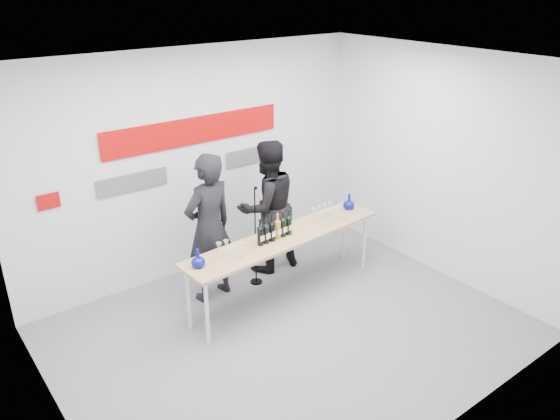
{
  "coord_description": "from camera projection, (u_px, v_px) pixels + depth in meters",
  "views": [
    {
      "loc": [
        -3.27,
        -4.07,
        3.79
      ],
      "look_at": [
        0.43,
        0.75,
        1.15
      ],
      "focal_mm": 35.0,
      "sensor_mm": 36.0,
      "label": 1
    }
  ],
  "objects": [
    {
      "name": "presenter_left",
      "position": [
        209.0,
        228.0,
        6.62
      ],
      "size": [
        0.76,
        0.56,
        1.9
      ],
      "primitive_type": "imported",
      "rotation": [
        0.0,
        0.0,
        3.3
      ],
      "color": "black",
      "rests_on": "ground"
    },
    {
      "name": "back_wall",
      "position": [
        196.0,
        164.0,
        7.16
      ],
      "size": [
        5.0,
        0.04,
        3.0
      ],
      "primitive_type": "cube",
      "color": "silver",
      "rests_on": "ground"
    },
    {
      "name": "glasses_right",
      "position": [
        326.0,
        213.0,
        7.08
      ],
      "size": [
        0.37,
        0.24,
        0.18
      ],
      "color": "silver",
      "rests_on": "tasting_table"
    },
    {
      "name": "decanter_right",
      "position": [
        349.0,
        201.0,
        7.42
      ],
      "size": [
        0.16,
        0.16,
        0.21
      ],
      "primitive_type": null,
      "color": "#070E85",
      "rests_on": "tasting_table"
    },
    {
      "name": "presenter_right",
      "position": [
        267.0,
        207.0,
        7.32
      ],
      "size": [
        0.92,
        0.73,
        1.84
      ],
      "primitive_type": "imported",
      "rotation": [
        0.0,
        0.0,
        3.1
      ],
      "color": "black",
      "rests_on": "ground"
    },
    {
      "name": "mic_stand",
      "position": [
        256.0,
        254.0,
        7.12
      ],
      "size": [
        0.16,
        0.16,
        1.38
      ],
      "rotation": [
        0.0,
        0.0,
        0.24
      ],
      "color": "black",
      "rests_on": "ground"
    },
    {
      "name": "signage",
      "position": [
        192.0,
        142.0,
        6.98
      ],
      "size": [
        3.38,
        0.02,
        0.79
      ],
      "color": "#AE0807",
      "rests_on": "back_wall"
    },
    {
      "name": "tasting_table",
      "position": [
        285.0,
        241.0,
        6.71
      ],
      "size": [
        2.82,
        0.74,
        0.84
      ],
      "rotation": [
        0.0,
        0.0,
        0.07
      ],
      "color": "tan",
      "rests_on": "ground"
    },
    {
      "name": "decanter_left",
      "position": [
        198.0,
        258.0,
        5.94
      ],
      "size": [
        0.16,
        0.16,
        0.21
      ],
      "primitive_type": null,
      "color": "#070E85",
      "rests_on": "tasting_table"
    },
    {
      "name": "wine_bottles",
      "position": [
        275.0,
        227.0,
        6.53
      ],
      "size": [
        0.53,
        0.11,
        0.33
      ],
      "rotation": [
        0.0,
        0.0,
        0.07
      ],
      "color": "black",
      "rests_on": "tasting_table"
    },
    {
      "name": "glasses_left",
      "position": [
        230.0,
        251.0,
        6.12
      ],
      "size": [
        0.27,
        0.23,
        0.18
      ],
      "color": "silver",
      "rests_on": "tasting_table"
    },
    {
      "name": "ground",
      "position": [
        290.0,
        331.0,
        6.3
      ],
      "size": [
        5.0,
        5.0,
        0.0
      ],
      "primitive_type": "plane",
      "color": "slate",
      "rests_on": "ground"
    }
  ]
}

